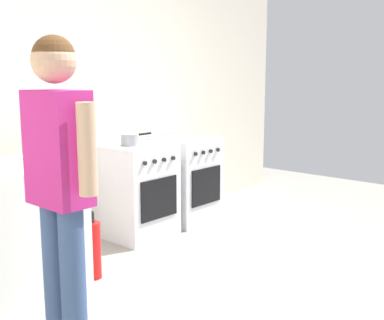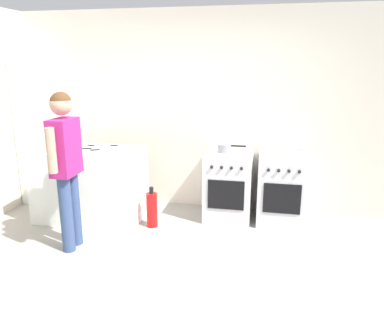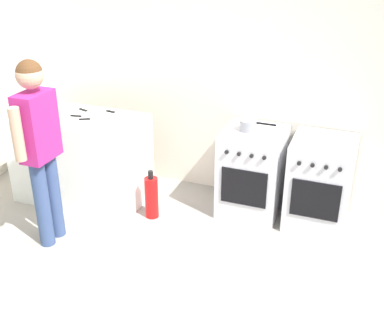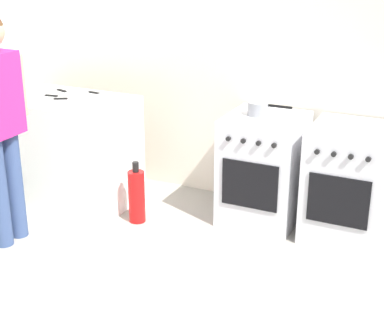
% 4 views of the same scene
% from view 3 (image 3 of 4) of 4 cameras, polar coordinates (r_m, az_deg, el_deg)
% --- Properties ---
extents(ground_plane, '(8.00, 8.00, 0.00)m').
position_cam_3_polar(ground_plane, '(3.84, -4.69, -16.29)').
color(ground_plane, gray).
extents(back_wall, '(6.00, 0.10, 2.60)m').
position_cam_3_polar(back_wall, '(4.86, 4.74, 10.43)').
color(back_wall, silver).
rests_on(back_wall, ground).
extents(counter_unit, '(1.30, 0.70, 0.90)m').
position_cam_3_polar(counter_unit, '(5.05, -12.97, 0.20)').
color(counter_unit, white).
rests_on(counter_unit, ground).
extents(oven_left, '(0.58, 0.62, 0.85)m').
position_cam_3_polar(oven_left, '(4.74, 7.13, -1.36)').
color(oven_left, silver).
rests_on(oven_left, ground).
extents(oven_right, '(0.57, 0.62, 0.85)m').
position_cam_3_polar(oven_right, '(4.66, 14.92, -2.61)').
color(oven_right, silver).
rests_on(oven_right, ground).
extents(pot, '(0.34, 0.16, 0.10)m').
position_cam_3_polar(pot, '(4.56, 6.75, 4.10)').
color(pot, gray).
rests_on(pot, oven_left).
extents(knife_chef, '(0.28, 0.18, 0.01)m').
position_cam_3_polar(knife_chef, '(4.80, -13.63, 4.66)').
color(knife_chef, silver).
rests_on(knife_chef, counter_unit).
extents(knife_paring, '(0.21, 0.09, 0.01)m').
position_cam_3_polar(knife_paring, '(5.08, -13.01, 5.88)').
color(knife_paring, silver).
rests_on(knife_paring, counter_unit).
extents(knife_carving, '(0.33, 0.08, 0.01)m').
position_cam_3_polar(knife_carving, '(4.89, -8.72, 5.49)').
color(knife_carving, silver).
rests_on(knife_carving, counter_unit).
extents(knife_bread, '(0.35, 0.08, 0.01)m').
position_cam_3_polar(knife_bread, '(4.95, -14.69, 5.15)').
color(knife_bread, silver).
rests_on(knife_bread, counter_unit).
extents(person, '(0.22, 0.57, 1.66)m').
position_cam_3_polar(person, '(4.19, -17.68, 2.43)').
color(person, '#384C7A').
rests_on(person, ground).
extents(fire_extinguisher, '(0.13, 0.13, 0.50)m').
position_cam_3_polar(fire_extinguisher, '(4.70, -4.82, -4.39)').
color(fire_extinguisher, red).
rests_on(fire_extinguisher, ground).
extents(larder_cabinet, '(0.48, 0.44, 2.00)m').
position_cam_3_polar(larder_cabinet, '(5.77, -18.92, 8.48)').
color(larder_cabinet, white).
rests_on(larder_cabinet, ground).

